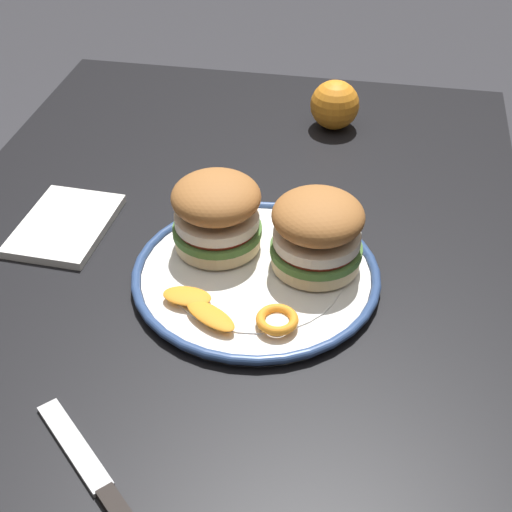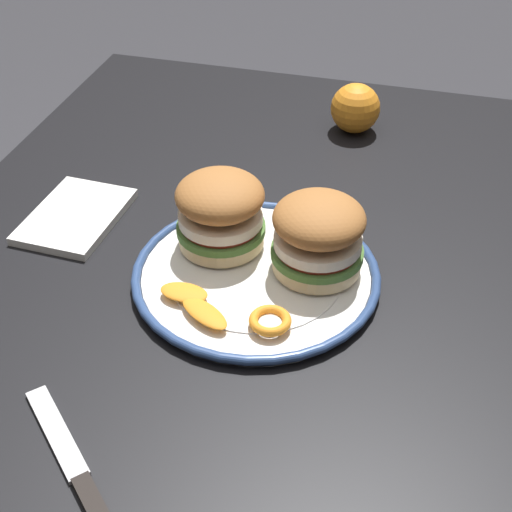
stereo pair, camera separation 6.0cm
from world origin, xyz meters
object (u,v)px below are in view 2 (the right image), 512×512
at_px(dinner_plate, 256,275).
at_px(sandwich_half_right, 318,234).
at_px(dining_table, 224,314).
at_px(table_knife, 79,476).
at_px(sandwich_half_left, 218,210).
at_px(whole_orange, 355,108).

xyz_separation_m(dinner_plate, sandwich_half_right, (0.03, -0.07, 0.06)).
distance_m(dining_table, table_knife, 0.39).
relative_size(sandwich_half_left, sandwich_half_right, 1.07).
bearing_deg(sandwich_half_right, sandwich_half_left, 82.61).
relative_size(sandwich_half_right, table_knife, 0.68).
xyz_separation_m(dinner_plate, whole_orange, (0.42, -0.06, 0.03)).
distance_m(dinner_plate, sandwich_half_left, 0.10).
distance_m(dining_table, sandwich_half_left, 0.18).
bearing_deg(table_knife, dining_table, -4.25).
bearing_deg(sandwich_half_left, sandwich_half_right, -97.39).
height_order(dining_table, table_knife, table_knife).
xyz_separation_m(dining_table, sandwich_half_right, (-0.02, -0.13, 0.18)).
distance_m(sandwich_half_left, table_knife, 0.38).
bearing_deg(whole_orange, dining_table, 163.25).
relative_size(dining_table, whole_orange, 13.84).
height_order(dining_table, whole_orange, whole_orange).
bearing_deg(dinner_plate, whole_orange, -7.40).
height_order(sandwich_half_left, sandwich_half_right, same).
xyz_separation_m(dinner_plate, sandwich_half_left, (0.04, 0.06, 0.06)).
relative_size(whole_orange, table_knife, 0.47).
relative_size(dinner_plate, whole_orange, 3.84).
height_order(dining_table, dinner_plate, dinner_plate).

